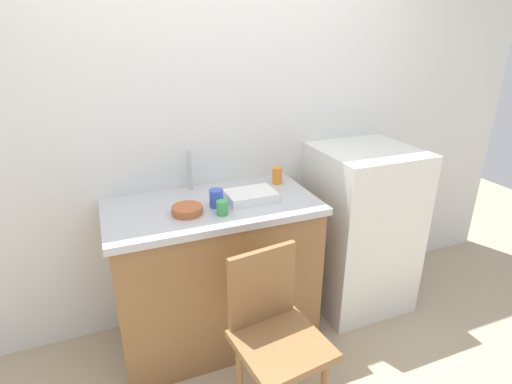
% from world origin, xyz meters
% --- Properties ---
extents(back_wall, '(4.80, 0.10, 2.47)m').
position_xyz_m(back_wall, '(0.00, 1.00, 1.23)').
color(back_wall, silver).
rests_on(back_wall, ground_plane).
extents(cabinet_base, '(1.16, 0.60, 0.89)m').
position_xyz_m(cabinet_base, '(-0.11, 0.65, 0.44)').
color(cabinet_base, olive).
rests_on(cabinet_base, ground_plane).
extents(countertop, '(1.20, 0.64, 0.04)m').
position_xyz_m(countertop, '(-0.11, 0.65, 0.91)').
color(countertop, '#B7B7BC').
rests_on(countertop, cabinet_base).
extents(faucet, '(0.02, 0.02, 0.25)m').
position_xyz_m(faucet, '(-0.17, 0.90, 1.06)').
color(faucet, '#B7B7BC').
rests_on(faucet, countertop).
extents(refrigerator, '(0.63, 0.60, 1.14)m').
position_xyz_m(refrigerator, '(0.93, 0.65, 0.57)').
color(refrigerator, silver).
rests_on(refrigerator, ground_plane).
extents(chair, '(0.45, 0.45, 0.89)m').
position_xyz_m(chair, '(-0.00, 0.00, 0.50)').
color(chair, olive).
rests_on(chair, ground_plane).
extents(dish_tray, '(0.28, 0.20, 0.05)m').
position_xyz_m(dish_tray, '(0.11, 0.62, 0.95)').
color(dish_tray, white).
rests_on(dish_tray, countertop).
extents(terracotta_bowl, '(0.17, 0.17, 0.04)m').
position_xyz_m(terracotta_bowl, '(-0.27, 0.56, 0.95)').
color(terracotta_bowl, '#B25B33').
rests_on(terracotta_bowl, countertop).
extents(cup_orange, '(0.06, 0.06, 0.11)m').
position_xyz_m(cup_orange, '(0.37, 0.80, 0.98)').
color(cup_orange, orange).
rests_on(cup_orange, countertop).
extents(cup_blue, '(0.08, 0.08, 0.10)m').
position_xyz_m(cup_blue, '(-0.10, 0.60, 0.98)').
color(cup_blue, blue).
rests_on(cup_blue, countertop).
extents(cup_green, '(0.06, 0.06, 0.08)m').
position_xyz_m(cup_green, '(-0.10, 0.49, 0.97)').
color(cup_green, green).
rests_on(cup_green, countertop).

